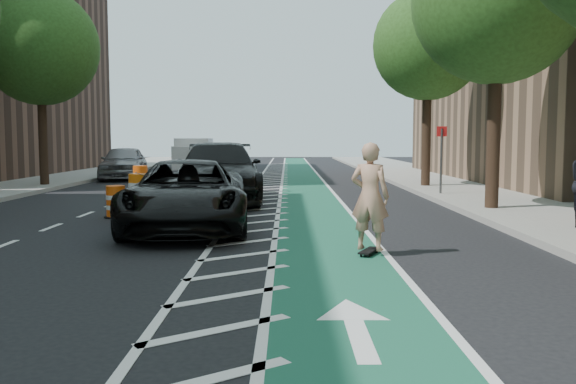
{
  "coord_description": "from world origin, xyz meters",
  "views": [
    {
      "loc": [
        2.26,
        -9.14,
        2.04
      ],
      "look_at": [
        2.27,
        1.66,
        1.1
      ],
      "focal_mm": 38.0,
      "sensor_mm": 36.0,
      "label": 1
    }
  ],
  "objects_px": {
    "skateboarder": "(370,196)",
    "suv_far": "(219,172)",
    "suv_near": "(187,195)",
    "barrel_a": "(116,203)"
  },
  "relations": [
    {
      "from": "suv_near",
      "to": "suv_far",
      "type": "distance_m",
      "value": 6.35
    },
    {
      "from": "suv_far",
      "to": "skateboarder",
      "type": "bearing_deg",
      "value": -73.77
    },
    {
      "from": "skateboarder",
      "to": "suv_near",
      "type": "distance_m",
      "value": 4.78
    },
    {
      "from": "skateboarder",
      "to": "suv_near",
      "type": "bearing_deg",
      "value": -14.59
    },
    {
      "from": "suv_near",
      "to": "suv_far",
      "type": "xyz_separation_m",
      "value": [
        0.0,
        6.35,
        0.18
      ]
    },
    {
      "from": "skateboarder",
      "to": "suv_far",
      "type": "distance_m",
      "value": 10.08
    },
    {
      "from": "skateboarder",
      "to": "suv_far",
      "type": "height_order",
      "value": "skateboarder"
    },
    {
      "from": "skateboarder",
      "to": "barrel_a",
      "type": "bearing_deg",
      "value": -16.33
    },
    {
      "from": "skateboarder",
      "to": "suv_far",
      "type": "relative_size",
      "value": 0.28
    },
    {
      "from": "suv_near",
      "to": "skateboarder",
      "type": "bearing_deg",
      "value": -44.34
    }
  ]
}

